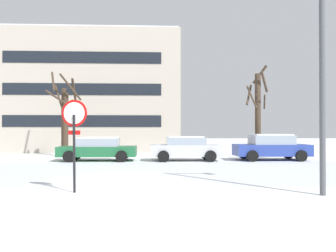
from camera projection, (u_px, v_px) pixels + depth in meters
The scene contains 11 objects.
ground_plane at pixel (126, 183), 11.76m from camera, with size 120.00×120.00×0.00m, color white.
road_surface at pixel (131, 172), 14.90m from camera, with size 80.00×8.29×0.00m.
stop_sign at pixel (74, 127), 9.92m from camera, with size 0.75×0.18×2.63m.
street_lamp at pixel (333, 60), 9.59m from camera, with size 1.78×0.36×6.09m.
parked_car_green at pixel (98, 149), 20.16m from camera, with size 4.41×2.06×1.35m.
parked_car_silver at pixel (186, 148), 20.24m from camera, with size 4.03×2.04×1.40m.
parked_car_blue at pixel (271, 147), 20.56m from camera, with size 4.26×2.16×1.52m.
tree_far_right at pixel (66, 119), 23.12m from camera, with size 1.87×1.71×5.37m.
tree_far_mid at pixel (63, 118), 23.23m from camera, with size 1.74×1.76×5.69m.
tree_far_left at pixel (258, 111), 23.18m from camera, with size 1.62×1.61×6.10m.
building_far_left at pixel (93, 95), 31.90m from camera, with size 15.09×9.96×9.90m.
Camera 1 is at (0.88, -11.83, 1.78)m, focal length 37.59 mm.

